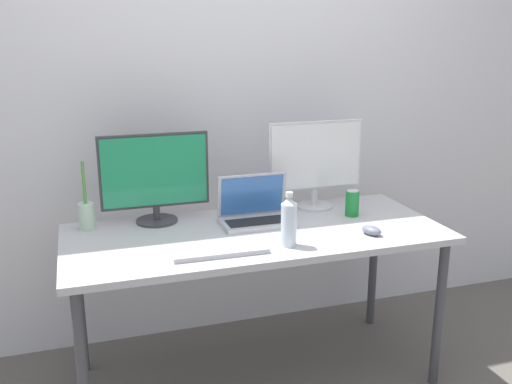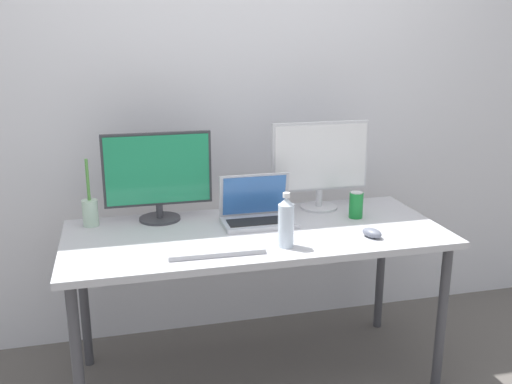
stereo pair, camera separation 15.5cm
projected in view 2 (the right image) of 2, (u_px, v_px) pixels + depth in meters
name	position (u px, v px, depth m)	size (l,w,h in m)	color
ground_plane	(256.00, 376.00, 2.75)	(16.00, 16.00, 0.00)	#5B5651
wall_back	(228.00, 92.00, 2.95)	(7.00, 0.08, 2.60)	silver
work_desk	(256.00, 244.00, 2.56)	(1.68, 0.73, 0.74)	#424247
monitor_left	(158.00, 174.00, 2.63)	(0.50, 0.19, 0.42)	#38383D
monitor_center	(320.00, 162.00, 2.81)	(0.49, 0.18, 0.44)	silver
laptop_silver	(257.00, 212.00, 2.64)	(0.33, 0.21, 0.22)	#B7B7BC
keyboard_main	(215.00, 250.00, 2.29)	(0.39, 0.13, 0.02)	#B2B2B7
mouse_by_keyboard	(372.00, 233.00, 2.46)	(0.06, 0.10, 0.04)	slate
water_bottle	(286.00, 222.00, 2.33)	(0.07, 0.07, 0.23)	silver
soda_can_near_keyboard	(356.00, 205.00, 2.71)	(0.07, 0.07, 0.13)	#197F33
bamboo_vase	(90.00, 211.00, 2.60)	(0.07, 0.07, 0.31)	#B2D1B7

